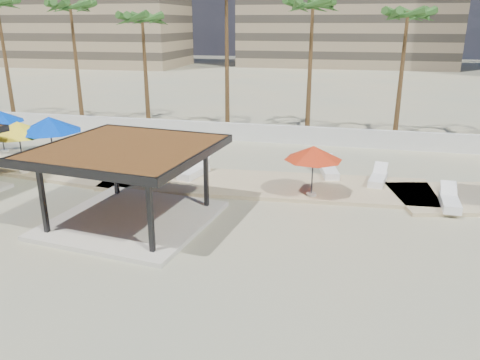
% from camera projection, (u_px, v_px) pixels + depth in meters
% --- Properties ---
extents(ground, '(200.00, 200.00, 0.00)m').
position_uv_depth(ground, '(175.00, 244.00, 17.08)').
color(ground, tan).
rests_on(ground, ground).
extents(promenade, '(44.45, 7.97, 0.24)m').
position_uv_depth(promenade, '(266.00, 181.00, 23.70)').
color(promenade, '#C6B284').
rests_on(promenade, ground).
extents(boundary_wall, '(56.00, 0.30, 1.20)m').
position_uv_depth(boundary_wall, '(259.00, 133.00, 31.65)').
color(boundary_wall, silver).
rests_on(boundary_wall, ground).
extents(pavilion_central, '(7.02, 7.02, 3.19)m').
position_uv_depth(pavilion_central, '(129.00, 177.00, 18.39)').
color(pavilion_central, beige).
rests_on(pavilion_central, ground).
extents(umbrella_b, '(3.77, 3.77, 2.73)m').
position_uv_depth(umbrella_b, '(18.00, 129.00, 23.95)').
color(umbrella_b, beige).
rests_on(umbrella_b, promenade).
extents(umbrella_c, '(3.17, 3.17, 2.33)m').
position_uv_depth(umbrella_c, '(313.00, 153.00, 20.77)').
color(umbrella_c, beige).
rests_on(umbrella_c, promenade).
extents(umbrella_f, '(3.75, 3.75, 2.90)m').
position_uv_depth(umbrella_f, '(49.00, 124.00, 24.25)').
color(umbrella_f, beige).
rests_on(umbrella_f, promenade).
extents(lounger_a, '(1.20, 2.35, 0.85)m').
position_uv_depth(lounger_a, '(194.00, 171.00, 24.17)').
color(lounger_a, white).
rests_on(lounger_a, promenade).
extents(lounger_b, '(1.02, 2.17, 0.79)m').
position_uv_depth(lounger_b, '(378.00, 179.00, 23.09)').
color(lounger_b, white).
rests_on(lounger_b, promenade).
extents(lounger_c, '(1.18, 2.32, 0.84)m').
position_uv_depth(lounger_c, '(329.00, 171.00, 24.33)').
color(lounger_c, white).
rests_on(lounger_c, promenade).
extents(lounger_d, '(0.81, 2.20, 0.82)m').
position_uv_depth(lounger_d, '(450.00, 202.00, 20.10)').
color(lounger_d, white).
rests_on(lounger_d, promenade).
extents(palm_b, '(3.00, 3.00, 9.67)m').
position_uv_depth(palm_b, '(71.00, 11.00, 34.90)').
color(palm_b, brown).
rests_on(palm_b, ground).
extents(palm_c, '(3.00, 3.00, 8.81)m').
position_uv_depth(palm_c, '(142.00, 23.00, 33.30)').
color(palm_c, brown).
rests_on(palm_c, ground).
extents(palm_e, '(3.00, 3.00, 9.64)m').
position_uv_depth(palm_e, '(313.00, 10.00, 30.70)').
color(palm_e, brown).
rests_on(palm_e, ground).
extents(palm_f, '(3.00, 3.00, 9.03)m').
position_uv_depth(palm_f, '(407.00, 19.00, 29.76)').
color(palm_f, brown).
rests_on(palm_f, ground).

